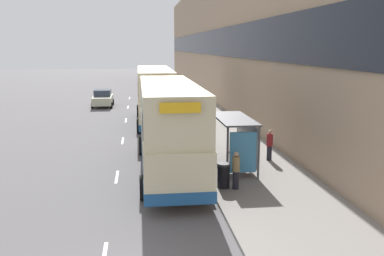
% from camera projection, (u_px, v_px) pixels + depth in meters
% --- Properties ---
extents(pavement, '(5.00, 93.00, 0.14)m').
position_uv_depth(pavement, '(187.00, 100.00, 48.21)').
color(pavement, gray).
rests_on(pavement, ground_plane).
extents(terrace_facade, '(3.10, 93.00, 14.21)m').
position_uv_depth(terrace_facade, '(223.00, 36.00, 47.38)').
color(terrace_facade, '#9E846B').
rests_on(terrace_facade, ground_plane).
extents(lane_mark_1, '(0.12, 2.00, 0.01)m').
position_uv_depth(lane_mark_1, '(117.00, 177.00, 19.89)').
color(lane_mark_1, silver).
rests_on(lane_mark_1, ground_plane).
extents(lane_mark_2, '(0.12, 2.00, 0.01)m').
position_uv_depth(lane_mark_2, '(123.00, 141.00, 27.52)').
color(lane_mark_2, silver).
rests_on(lane_mark_2, ground_plane).
extents(lane_mark_3, '(0.12, 2.00, 0.01)m').
position_uv_depth(lane_mark_3, '(126.00, 120.00, 35.15)').
color(lane_mark_3, silver).
rests_on(lane_mark_3, ground_plane).
extents(lane_mark_4, '(0.12, 2.00, 0.01)m').
position_uv_depth(lane_mark_4, '(128.00, 107.00, 42.78)').
color(lane_mark_4, silver).
rests_on(lane_mark_4, ground_plane).
extents(lane_mark_5, '(0.12, 2.00, 0.01)m').
position_uv_depth(lane_mark_5, '(129.00, 98.00, 50.42)').
color(lane_mark_5, silver).
rests_on(lane_mark_5, ground_plane).
extents(bus_shelter, '(1.60, 4.20, 2.48)m').
position_uv_depth(bus_shelter, '(239.00, 134.00, 20.30)').
color(bus_shelter, '#4C4C51').
rests_on(bus_shelter, ground_plane).
extents(double_decker_bus_near, '(2.85, 11.19, 4.30)m').
position_uv_depth(double_decker_bus_near, '(169.00, 126.00, 20.07)').
color(double_decker_bus_near, beige).
rests_on(double_decker_bus_near, ground_plane).
extents(double_decker_bus_ahead, '(2.85, 11.50, 4.30)m').
position_uv_depth(double_decker_bus_ahead, '(155.00, 95.00, 33.17)').
color(double_decker_bus_ahead, beige).
rests_on(double_decker_bus_ahead, ground_plane).
extents(car_0, '(2.06, 4.24, 1.70)m').
position_uv_depth(car_0, '(103.00, 98.00, 43.16)').
color(car_0, '#B7B799').
rests_on(car_0, ground_plane).
extents(pedestrian_at_shelter, '(0.32, 0.32, 1.59)m').
position_uv_depth(pedestrian_at_shelter, '(236.00, 170.00, 17.67)').
color(pedestrian_at_shelter, '#23232D').
rests_on(pedestrian_at_shelter, ground_plane).
extents(pedestrian_1, '(0.32, 0.32, 1.61)m').
position_uv_depth(pedestrian_1, '(270.00, 145.00, 22.16)').
color(pedestrian_1, '#23232D').
rests_on(pedestrian_1, ground_plane).
extents(litter_bin, '(0.55, 0.55, 1.05)m').
position_uv_depth(litter_bin, '(224.00, 175.00, 17.89)').
color(litter_bin, black).
rests_on(litter_bin, ground_plane).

